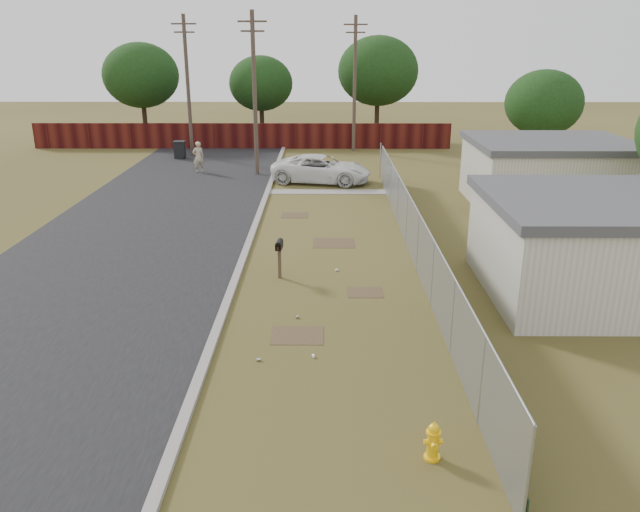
{
  "coord_description": "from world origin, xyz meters",
  "views": [
    {
      "loc": [
        -0.11,
        -20.06,
        7.53
      ],
      "look_at": [
        -0.22,
        -1.68,
        1.1
      ],
      "focal_mm": 35.0,
      "sensor_mm": 36.0,
      "label": 1
    }
  ],
  "objects_px": {
    "fire_hydrant": "(433,442)",
    "trash_bin": "(180,149)",
    "mailbox": "(279,248)",
    "pedestrian": "(198,157)",
    "pickup_truck": "(321,169)"
  },
  "relations": [
    {
      "from": "fire_hydrant",
      "to": "pickup_truck",
      "type": "distance_m",
      "value": 24.07
    },
    {
      "from": "mailbox",
      "to": "pedestrian",
      "type": "xyz_separation_m",
      "value": [
        -5.95,
        17.24,
        -0.12
      ]
    },
    {
      "from": "fire_hydrant",
      "to": "pedestrian",
      "type": "relative_size",
      "value": 0.44
    },
    {
      "from": "mailbox",
      "to": "pickup_truck",
      "type": "xyz_separation_m",
      "value": [
        1.32,
        14.55,
        -0.29
      ]
    },
    {
      "from": "fire_hydrant",
      "to": "trash_bin",
      "type": "relative_size",
      "value": 0.69
    },
    {
      "from": "fire_hydrant",
      "to": "trash_bin",
      "type": "height_order",
      "value": "trash_bin"
    },
    {
      "from": "pickup_truck",
      "to": "trash_bin",
      "type": "xyz_separation_m",
      "value": [
        -9.38,
        7.23,
        -0.16
      ]
    },
    {
      "from": "pickup_truck",
      "to": "pedestrian",
      "type": "xyz_separation_m",
      "value": [
        -7.27,
        2.7,
        0.17
      ]
    },
    {
      "from": "fire_hydrant",
      "to": "trash_bin",
      "type": "bearing_deg",
      "value": 110.36
    },
    {
      "from": "fire_hydrant",
      "to": "mailbox",
      "type": "bearing_deg",
      "value": 110.45
    },
    {
      "from": "mailbox",
      "to": "pedestrian",
      "type": "distance_m",
      "value": 18.24
    },
    {
      "from": "trash_bin",
      "to": "mailbox",
      "type": "bearing_deg",
      "value": -69.68
    },
    {
      "from": "mailbox",
      "to": "pickup_truck",
      "type": "relative_size",
      "value": 0.24
    },
    {
      "from": "mailbox",
      "to": "trash_bin",
      "type": "height_order",
      "value": "mailbox"
    },
    {
      "from": "fire_hydrant",
      "to": "trash_bin",
      "type": "xyz_separation_m",
      "value": [
        -11.58,
        31.2,
        0.22
      ]
    }
  ]
}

